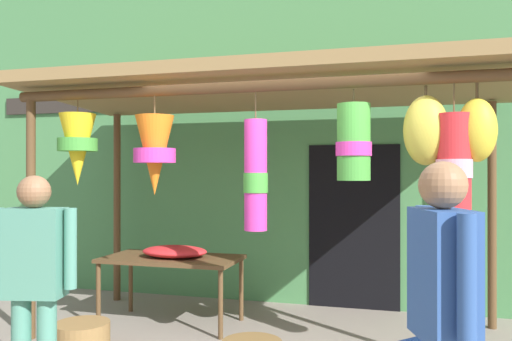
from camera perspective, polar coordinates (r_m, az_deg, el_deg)
The scene contains 8 objects.
shop_facade at distance 6.70m, azimuth 6.57°, elevation 3.75°, with size 10.24×0.29×4.25m.
market_stall_canopy at distance 5.22m, azimuth 1.18°, elevation 6.90°, with size 5.00×2.13×2.65m.
display_table at distance 5.88m, azimuth -9.21°, elevation -9.95°, with size 1.49×0.79×0.73m.
flower_heap_on_table at distance 5.83m, azimuth -8.77°, elevation -8.74°, with size 0.73×0.51×0.12m.
folding_chair at distance 4.01m, azimuth 20.26°, elevation -17.05°, with size 0.56×0.56×0.84m.
wicker_basket_by_table at distance 5.41m, azimuth -18.48°, elevation -16.74°, with size 0.52×0.52×0.25m, color olive.
vendor_in_orange at distance 3.94m, azimuth -23.08°, elevation -10.35°, with size 0.58×0.30×1.64m.
passerby_at_right at distance 2.77m, azimuth 19.76°, elevation -13.64°, with size 0.34×0.57×1.72m.
Camera 1 is at (1.08, -4.05, 1.67)m, focal length 36.62 mm.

